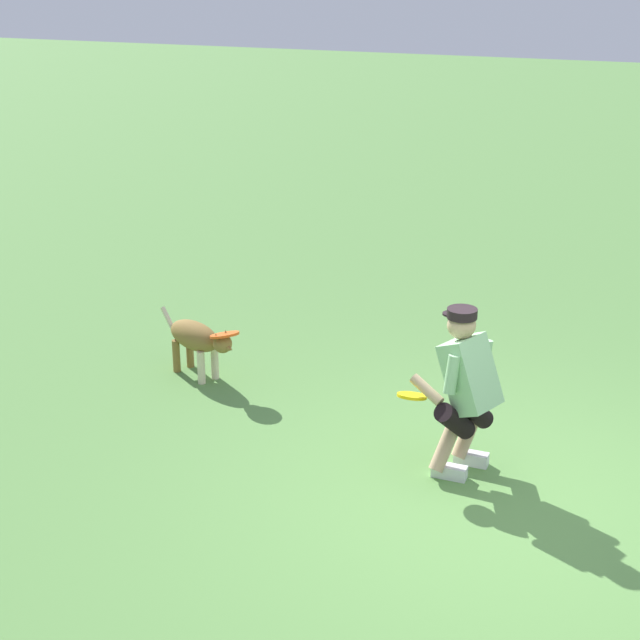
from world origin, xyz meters
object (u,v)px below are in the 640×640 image
(person, at_px, (465,387))
(frisbee_flying, at_px, (225,335))
(frisbee_held, at_px, (412,396))
(dog, at_px, (198,339))

(person, height_order, frisbee_flying, person)
(frisbee_held, bearing_deg, frisbee_flying, -22.27)
(dog, bearing_deg, person, 6.92)
(dog, xyz_separation_m, frisbee_held, (-2.30, 0.93, 0.24))
(dog, height_order, frisbee_flying, frisbee_flying)
(dog, xyz_separation_m, frisbee_flying, (-0.35, 0.13, 0.14))
(person, xyz_separation_m, frisbee_flying, (2.32, -0.69, -0.18))
(frisbee_flying, xyz_separation_m, frisbee_held, (-1.95, 0.80, 0.10))
(dog, relative_size, frisbee_held, 4.32)
(person, bearing_deg, frisbee_held, 38.35)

